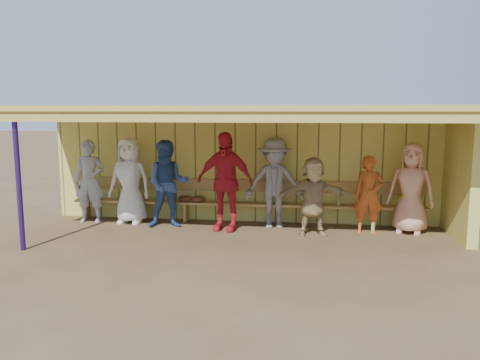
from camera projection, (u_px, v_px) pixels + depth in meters
The scene contains 12 objects.
ground at pixel (238, 236), 9.09m from camera, with size 90.00×90.00×0.00m, color brown.
player_a at pixel (90, 181), 10.14m from camera, with size 0.66×0.43×1.80m, color #9C9BA3.
player_b at pixel (130, 181), 10.02m from camera, with size 0.91×0.59×1.85m, color white.
player_c at pixel (168, 184), 9.68m from camera, with size 0.88×0.69×1.82m, color #32518B.
player_d at pixel (225, 181), 9.43m from camera, with size 1.17×0.49×2.00m, color red.
player_e at pixel (274, 183), 9.66m from camera, with size 1.20×0.69×1.86m, color gray.
player_f at pixel (313, 196), 9.06m from camera, with size 1.43×0.45×1.54m, color tan.
player_g at pixel (369, 195), 9.20m from camera, with size 0.56×0.37×1.54m, color #BB501D.
player_h at pixel (411, 188), 9.18m from camera, with size 0.88×0.57×1.80m, color tan.
dugout_structure at pixel (261, 147), 9.46m from camera, with size 8.80×3.20×2.50m.
bench at pixel (245, 199), 10.11m from camera, with size 7.60×0.34×0.93m.
dugout_equipment at pixel (210, 201), 10.08m from camera, with size 6.17×0.62×0.80m.
Camera 1 is at (1.20, -8.75, 2.41)m, focal length 35.00 mm.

